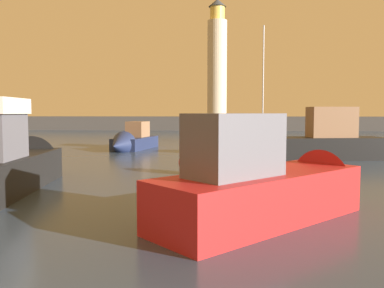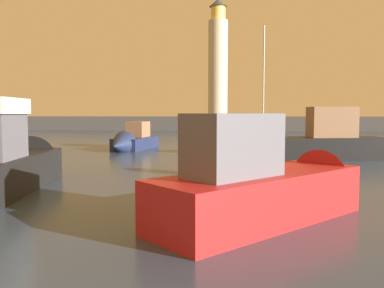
# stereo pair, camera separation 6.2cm
# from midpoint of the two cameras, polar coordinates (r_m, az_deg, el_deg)

# --- Properties ---
(ground_plane) EXTENTS (220.00, 220.00, 0.00)m
(ground_plane) POSITION_cam_midpoint_polar(r_m,az_deg,el_deg) (33.09, -0.49, -0.42)
(ground_plane) COLOR #2D3D51
(breakwater) EXTENTS (76.00, 4.91, 2.16)m
(breakwater) POSITION_cam_midpoint_polar(r_m,az_deg,el_deg) (64.65, 2.11, 2.90)
(breakwater) COLOR #423F3D
(breakwater) RESTS_ON ground_plane
(lighthouse) EXTENTS (3.03, 3.03, 18.17)m
(lighthouse) POSITION_cam_midpoint_polar(r_m,az_deg,el_deg) (65.06, 3.51, 11.45)
(lighthouse) COLOR beige
(lighthouse) RESTS_ON breakwater
(motorboat_0) EXTENTS (8.85, 3.52, 3.45)m
(motorboat_0) POSITION_cam_midpoint_polar(r_m,az_deg,el_deg) (25.26, 15.93, 0.12)
(motorboat_0) COLOR black
(motorboat_0) RESTS_ON ground_plane
(motorboat_1) EXTENTS (3.32, 8.64, 3.70)m
(motorboat_1) POSITION_cam_midpoint_polar(r_m,az_deg,el_deg) (16.74, -24.01, -2.06)
(motorboat_1) COLOR black
(motorboat_1) RESTS_ON ground_plane
(motorboat_2) EXTENTS (3.00, 6.64, 2.56)m
(motorboat_2) POSITION_cam_midpoint_polar(r_m,az_deg,el_deg) (30.85, -8.69, 0.35)
(motorboat_2) COLOR #1E284C
(motorboat_2) RESTS_ON ground_plane
(motorboat_3) EXTENTS (6.81, 6.87, 3.07)m
(motorboat_3) POSITION_cam_midpoint_polar(r_m,az_deg,el_deg) (11.19, 12.15, -5.56)
(motorboat_3) COLOR #B21E1E
(motorboat_3) RESTS_ON ground_plane
(sailboat_moored) EXTENTS (4.74, 6.02, 10.18)m
(sailboat_moored) POSITION_cam_midpoint_polar(r_m,az_deg,el_deg) (36.26, 9.19, 0.70)
(sailboat_moored) COLOR white
(sailboat_moored) RESTS_ON ground_plane
(mooring_buoy) EXTENTS (1.06, 1.06, 1.06)m
(mooring_buoy) POSITION_cam_midpoint_polar(r_m,az_deg,el_deg) (18.49, -0.34, -2.60)
(mooring_buoy) COLOR red
(mooring_buoy) RESTS_ON ground_plane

